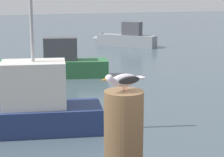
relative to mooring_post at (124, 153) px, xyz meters
The scene contains 5 objects.
mooring_post is the anchor object (origin of this frame).
seagull 0.60m from the mooring_post, 169.77° to the right, with size 0.39×0.18×0.14m.
boat_green 12.81m from the mooring_post, 82.25° to the left, with size 5.59×2.49×1.65m.
boat_navy 6.68m from the mooring_post, 92.51° to the left, with size 4.82×2.17×4.40m.
boat_grey 21.87m from the mooring_post, 66.88° to the left, with size 3.44×3.75×1.51m.
Camera 1 is at (-1.01, -3.03, 3.19)m, focal length 64.77 mm.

